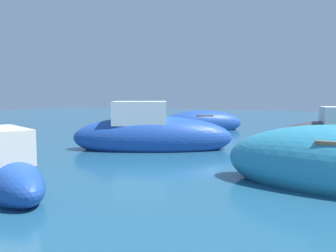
# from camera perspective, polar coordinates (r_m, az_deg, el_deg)

# --- Properties ---
(moored_boat_3) EXTENTS (6.25, 3.96, 2.19)m
(moored_boat_3) POSITION_cam_1_polar(r_m,az_deg,el_deg) (13.19, -2.76, -1.44)
(moored_boat_3) COLOR #1E479E
(moored_boat_3) RESTS_ON ground
(moored_boat_4) EXTENTS (4.30, 3.06, 1.65)m
(moored_boat_4) POSITION_cam_1_polar(r_m,az_deg,el_deg) (8.52, -25.80, -6.69)
(moored_boat_4) COLOR #1E479E
(moored_boat_4) RESTS_ON ground
(moored_boat_6) EXTENTS (4.18, 2.29, 1.92)m
(moored_boat_6) POSITION_cam_1_polar(r_m,az_deg,el_deg) (14.73, 24.99, -1.58)
(moored_boat_6) COLOR #3F3F47
(moored_boat_6) RESTS_ON ground
(moored_boat_7) EXTENTS (4.82, 3.81, 1.46)m
(moored_boat_7) POSITION_cam_1_polar(r_m,az_deg,el_deg) (20.25, 5.63, 0.49)
(moored_boat_7) COLOR #1E479E
(moored_boat_7) RESTS_ON ground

